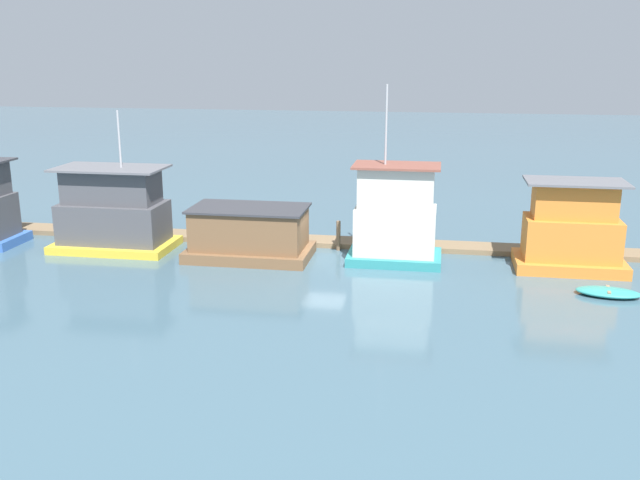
# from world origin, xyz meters

# --- Properties ---
(ground_plane) EXTENTS (200.00, 200.00, 0.00)m
(ground_plane) POSITION_xyz_m (0.00, 0.00, 0.00)
(ground_plane) COLOR #426070
(dock_walkway) EXTENTS (59.60, 1.98, 0.30)m
(dock_walkway) POSITION_xyz_m (0.00, 3.30, 0.15)
(dock_walkway) COLOR #846B4C
(dock_walkway) RESTS_ON ground_plane
(houseboat_yellow) EXTENTS (6.95, 4.05, 8.20)m
(houseboat_yellow) POSITION_xyz_m (-12.59, 0.14, 2.18)
(houseboat_yellow) COLOR gold
(houseboat_yellow) RESTS_ON ground_plane
(houseboat_brown) EXTENTS (6.98, 4.20, 2.95)m
(houseboat_brown) POSITION_xyz_m (-4.18, -0.33, 1.40)
(houseboat_brown) COLOR brown
(houseboat_brown) RESTS_ON ground_plane
(houseboat_teal) EXTENTS (5.18, 3.34, 9.76)m
(houseboat_teal) POSITION_xyz_m (4.03, 0.23, 2.52)
(houseboat_teal) COLOR teal
(houseboat_teal) RESTS_ON ground_plane
(houseboat_orange) EXTENTS (5.76, 3.53, 4.86)m
(houseboat_orange) POSITION_xyz_m (13.44, 0.42, 2.07)
(houseboat_orange) COLOR orange
(houseboat_orange) RESTS_ON ground_plane
(dinghy_teal) EXTENTS (3.17, 1.88, 0.39)m
(dinghy_teal) POSITION_xyz_m (14.62, -3.86, 0.19)
(dinghy_teal) COLOR teal
(dinghy_teal) RESTS_ON ground_plane
(mooring_post_centre) EXTENTS (0.21, 0.21, 2.13)m
(mooring_post_centre) POSITION_xyz_m (1.57, 2.06, 1.07)
(mooring_post_centre) COLOR brown
(mooring_post_centre) RESTS_ON ground_plane
(mooring_post_far_right) EXTENTS (0.25, 0.25, 1.78)m
(mooring_post_far_right) POSITION_xyz_m (0.59, 2.06, 0.89)
(mooring_post_far_right) COLOR brown
(mooring_post_far_right) RESTS_ON ground_plane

